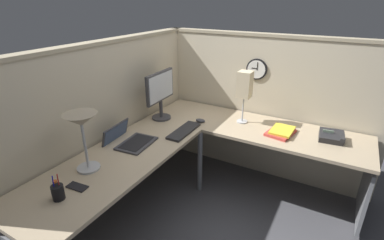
# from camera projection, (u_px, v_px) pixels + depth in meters

# --- Properties ---
(ground_plane) EXTENTS (6.80, 6.80, 0.00)m
(ground_plane) POSITION_uv_depth(u_px,v_px,m) (206.00, 203.00, 2.88)
(ground_plane) COLOR #47474C
(cubicle_wall_back) EXTENTS (2.57, 0.12, 1.58)m
(cubicle_wall_back) POSITION_uv_depth(u_px,v_px,m) (107.00, 127.00, 2.66)
(cubicle_wall_back) COLOR beige
(cubicle_wall_back) RESTS_ON ground
(cubicle_wall_right) EXTENTS (0.12, 2.37, 1.58)m
(cubicle_wall_right) POSITION_uv_depth(u_px,v_px,m) (264.00, 107.00, 3.14)
(cubicle_wall_right) COLOR beige
(cubicle_wall_right) RESTS_ON ground
(desk) EXTENTS (2.35, 2.15, 0.73)m
(desk) POSITION_uv_depth(u_px,v_px,m) (205.00, 156.00, 2.49)
(desk) COLOR tan
(desk) RESTS_ON ground
(monitor) EXTENTS (0.46, 0.20, 0.50)m
(monitor) POSITION_uv_depth(u_px,v_px,m) (160.00, 92.00, 2.90)
(monitor) COLOR #38383D
(monitor) RESTS_ON desk
(laptop) EXTENTS (0.37, 0.41, 0.22)m
(laptop) POSITION_uv_depth(u_px,v_px,m) (127.00, 140.00, 2.51)
(laptop) COLOR #38383D
(laptop) RESTS_ON desk
(keyboard) EXTENTS (0.43, 0.15, 0.02)m
(keyboard) POSITION_uv_depth(u_px,v_px,m) (184.00, 131.00, 2.71)
(keyboard) COLOR #232326
(keyboard) RESTS_ON desk
(computer_mouse) EXTENTS (0.06, 0.10, 0.03)m
(computer_mouse) POSITION_uv_depth(u_px,v_px,m) (200.00, 121.00, 2.92)
(computer_mouse) COLOR #38383D
(computer_mouse) RESTS_ON desk
(desk_lamp_dome) EXTENTS (0.24, 0.24, 0.44)m
(desk_lamp_dome) POSITION_uv_depth(u_px,v_px,m) (81.00, 124.00, 1.99)
(desk_lamp_dome) COLOR #B7BABF
(desk_lamp_dome) RESTS_ON desk
(pen_cup) EXTENTS (0.08, 0.08, 0.18)m
(pen_cup) POSITION_uv_depth(u_px,v_px,m) (58.00, 192.00, 1.79)
(pen_cup) COLOR black
(pen_cup) RESTS_ON desk
(cell_phone) EXTENTS (0.08, 0.15, 0.01)m
(cell_phone) POSITION_uv_depth(u_px,v_px,m) (77.00, 187.00, 1.92)
(cell_phone) COLOR black
(cell_phone) RESTS_ON desk
(office_phone) EXTENTS (0.21, 0.22, 0.11)m
(office_phone) POSITION_uv_depth(u_px,v_px,m) (332.00, 137.00, 2.54)
(office_phone) COLOR #232326
(office_phone) RESTS_ON desk
(book_stack) EXTENTS (0.31, 0.26, 0.04)m
(book_stack) POSITION_uv_depth(u_px,v_px,m) (281.00, 132.00, 2.67)
(book_stack) COLOR #BF3F38
(book_stack) RESTS_ON desk
(desk_lamp_paper) EXTENTS (0.13, 0.13, 0.53)m
(desk_lamp_paper) POSITION_uv_depth(u_px,v_px,m) (245.00, 86.00, 2.78)
(desk_lamp_paper) COLOR #B7BABF
(desk_lamp_paper) RESTS_ON desk
(wall_clock) EXTENTS (0.04, 0.22, 0.22)m
(wall_clock) POSITION_uv_depth(u_px,v_px,m) (257.00, 69.00, 2.97)
(wall_clock) COLOR black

